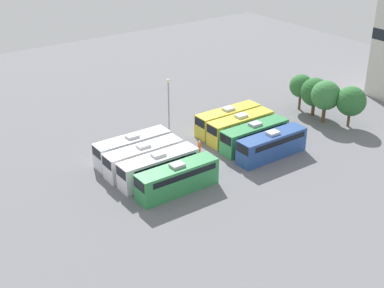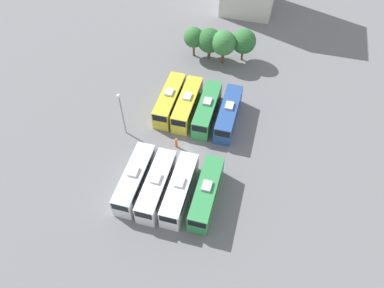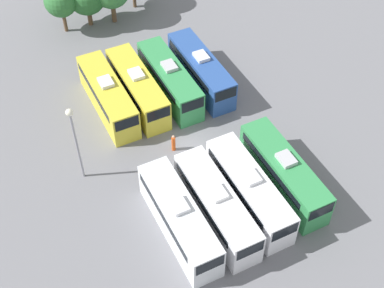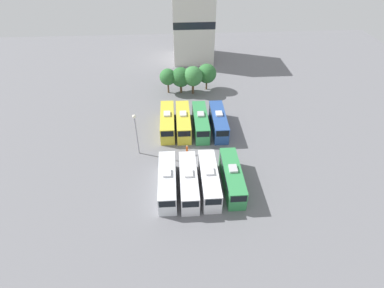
% 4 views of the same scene
% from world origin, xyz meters
% --- Properties ---
extents(ground_plane, '(125.44, 125.44, 0.00)m').
position_xyz_m(ground_plane, '(0.00, 0.00, 0.00)').
color(ground_plane, slate).
extents(bus_0, '(2.59, 10.18, 3.65)m').
position_xyz_m(bus_0, '(-4.75, -7.71, 1.81)').
color(bus_0, silver).
rests_on(bus_0, ground_plane).
extents(bus_1, '(2.59, 10.18, 3.65)m').
position_xyz_m(bus_1, '(-1.60, -7.94, 1.81)').
color(bus_1, silver).
rests_on(bus_1, ground_plane).
extents(bus_2, '(2.59, 10.18, 3.65)m').
position_xyz_m(bus_2, '(1.49, -7.74, 1.81)').
color(bus_2, white).
rests_on(bus_2, ground_plane).
extents(bus_3, '(2.59, 10.18, 3.65)m').
position_xyz_m(bus_3, '(5.00, -7.42, 1.81)').
color(bus_3, '#338C4C').
rests_on(bus_3, ground_plane).
extents(bus_4, '(2.59, 10.18, 3.65)m').
position_xyz_m(bus_4, '(-4.75, 8.04, 1.81)').
color(bus_4, gold).
rests_on(bus_4, ground_plane).
extents(bus_5, '(2.59, 10.18, 3.65)m').
position_xyz_m(bus_5, '(-1.76, 7.86, 1.81)').
color(bus_5, gold).
rests_on(bus_5, ground_plane).
extents(bus_6, '(2.59, 10.18, 3.65)m').
position_xyz_m(bus_6, '(1.52, 7.54, 1.81)').
color(bus_6, '#338C4C').
rests_on(bus_6, ground_plane).
extents(bus_7, '(2.59, 10.18, 3.65)m').
position_xyz_m(bus_7, '(4.93, 7.49, 1.81)').
color(bus_7, '#284C93').
rests_on(bus_7, ground_plane).
extents(worker_person, '(0.36, 0.36, 1.82)m').
position_xyz_m(worker_person, '(-1.43, 0.42, 0.85)').
color(worker_person, '#CC4C19').
rests_on(worker_person, ground_plane).
extents(light_pole, '(0.60, 0.60, 7.92)m').
position_xyz_m(light_pole, '(-9.72, 1.12, 5.36)').
color(light_pole, gray).
rests_on(light_pole, ground_plane).
extents(tree_0, '(3.66, 3.66, 5.74)m').
position_xyz_m(tree_0, '(-4.58, 22.46, 3.89)').
color(tree_0, brown).
rests_on(tree_0, ground_plane).
extents(tree_1, '(4.37, 4.37, 5.96)m').
position_xyz_m(tree_1, '(-1.67, 22.42, 3.75)').
color(tree_1, brown).
rests_on(tree_1, ground_plane).
extents(tree_2, '(4.38, 4.38, 6.42)m').
position_xyz_m(tree_2, '(1.01, 21.77, 4.20)').
color(tree_2, brown).
rests_on(tree_2, ground_plane).
extents(tree_3, '(4.37, 4.37, 6.13)m').
position_xyz_m(tree_3, '(4.28, 23.53, 3.93)').
color(tree_3, brown).
rests_on(tree_3, ground_plane).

